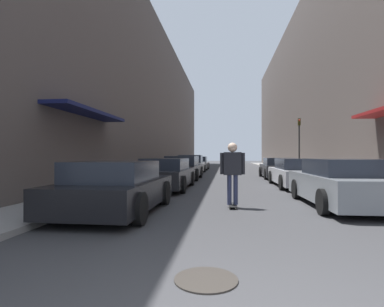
% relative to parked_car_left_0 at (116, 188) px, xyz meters
% --- Properties ---
extents(ground, '(107.78, 107.78, 0.00)m').
position_rel_parked_car_left_0_xyz_m(ground, '(2.91, 14.54, -0.60)').
color(ground, '#38383A').
extents(curb_strip_left, '(1.80, 48.99, 0.12)m').
position_rel_parked_car_left_0_xyz_m(curb_strip_left, '(-1.84, 19.44, -0.54)').
color(curb_strip_left, gray).
rests_on(curb_strip_left, ground).
extents(curb_strip_right, '(1.80, 48.99, 0.12)m').
position_rel_parked_car_left_0_xyz_m(curb_strip_right, '(7.66, 19.44, -0.54)').
color(curb_strip_right, gray).
rests_on(curb_strip_right, ground).
extents(building_row_left, '(4.90, 48.99, 12.35)m').
position_rel_parked_car_left_0_xyz_m(building_row_left, '(-4.74, 19.44, 5.58)').
color(building_row_left, '#564C47').
rests_on(building_row_left, ground).
extents(building_row_right, '(4.90, 48.99, 13.93)m').
position_rel_parked_car_left_0_xyz_m(building_row_right, '(10.56, 19.44, 6.37)').
color(building_row_right, '#564C47').
rests_on(building_row_right, ground).
extents(parked_car_left_0, '(2.03, 4.00, 1.22)m').
position_rel_parked_car_left_0_xyz_m(parked_car_left_0, '(0.00, 0.00, 0.00)').
color(parked_car_left_0, black).
rests_on(parked_car_left_0, ground).
extents(parked_car_left_1, '(1.91, 4.59, 1.24)m').
position_rel_parked_car_left_0_xyz_m(parked_car_left_1, '(0.20, 5.12, 0.01)').
color(parked_car_left_1, '#232326').
rests_on(parked_car_left_1, ground).
extents(parked_car_left_2, '(2.00, 4.10, 1.32)m').
position_rel_parked_car_left_0_xyz_m(parked_car_left_2, '(0.15, 10.07, 0.04)').
color(parked_car_left_2, '#232326').
rests_on(parked_car_left_2, ground).
extents(parked_car_left_3, '(2.00, 4.82, 1.39)m').
position_rel_parked_car_left_0_xyz_m(parked_car_left_3, '(-0.01, 15.65, 0.06)').
color(parked_car_left_3, silver).
rests_on(parked_car_left_3, ground).
extents(parked_car_left_4, '(1.87, 4.45, 1.25)m').
position_rel_parked_car_left_0_xyz_m(parked_car_left_4, '(0.04, 21.34, 0.01)').
color(parked_car_left_4, silver).
rests_on(parked_car_left_4, ground).
extents(parked_car_right_0, '(1.93, 4.25, 1.27)m').
position_rel_parked_car_left_0_xyz_m(parked_car_right_0, '(5.66, 1.50, 0.02)').
color(parked_car_right_0, gray).
rests_on(parked_car_right_0, ground).
extents(parked_car_right_1, '(2.00, 4.54, 1.23)m').
position_rel_parked_car_left_0_xyz_m(parked_car_right_1, '(5.69, 6.53, -0.00)').
color(parked_car_right_1, '#B7B7BC').
rests_on(parked_car_right_1, ground).
extents(parked_car_right_2, '(2.00, 4.15, 1.21)m').
position_rel_parked_car_left_0_xyz_m(parked_car_right_2, '(5.74, 11.49, -0.00)').
color(parked_car_right_2, '#232326').
rests_on(parked_car_right_2, ground).
extents(skateboarder, '(0.65, 0.78, 1.70)m').
position_rel_parked_car_left_0_xyz_m(skateboarder, '(2.76, 1.06, 0.45)').
color(skateboarder, black).
rests_on(skateboarder, ground).
extents(manhole_cover, '(0.70, 0.70, 0.02)m').
position_rel_parked_car_left_0_xyz_m(manhole_cover, '(2.37, -3.58, -0.59)').
color(manhole_cover, '#332D28').
rests_on(manhole_cover, ground).
extents(traffic_light, '(0.16, 0.22, 3.63)m').
position_rel_parked_car_left_0_xyz_m(traffic_light, '(7.32, 13.14, 1.76)').
color(traffic_light, '#2D2D2D').
rests_on(traffic_light, curb_strip_right).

